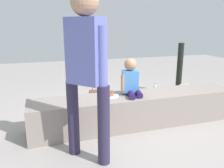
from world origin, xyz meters
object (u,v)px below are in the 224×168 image
at_px(child_seated, 131,79).
at_px(adult_standing, 86,62).
at_px(cake_plate, 110,95).
at_px(party_cup_red, 58,104).
at_px(water_bottle_near_gift, 155,88).
at_px(handbag_black_leather, 125,104).
at_px(handbag_brown_canvas, 99,96).
at_px(gift_bag, 183,94).
at_px(cake_box_white, 88,109).

distance_m(child_seated, adult_standing, 1.01).
bearing_deg(child_seated, cake_plate, 176.27).
bearing_deg(adult_standing, cake_plate, 56.25).
distance_m(adult_standing, cake_plate, 0.95).
xyz_separation_m(adult_standing, party_cup_red, (-0.18, 1.62, -0.94)).
distance_m(water_bottle_near_gift, handbag_black_leather, 1.22).
xyz_separation_m(adult_standing, handbag_brown_canvas, (0.53, 1.66, -0.87)).
relative_size(child_seated, gift_bag, 1.55).
height_order(water_bottle_near_gift, party_cup_red, water_bottle_near_gift).
bearing_deg(party_cup_red, water_bottle_near_gift, 8.37).
bearing_deg(gift_bag, water_bottle_near_gift, 108.72).
height_order(adult_standing, party_cup_red, adult_standing).
bearing_deg(water_bottle_near_gift, party_cup_red, -171.63).
height_order(gift_bag, handbag_black_leather, gift_bag).
distance_m(child_seated, cake_box_white, 0.91).
height_order(child_seated, adult_standing, adult_standing).
xyz_separation_m(party_cup_red, handbag_black_leather, (1.00, -0.48, 0.05)).
bearing_deg(cake_box_white, party_cup_red, 132.01).
bearing_deg(handbag_brown_canvas, gift_bag, -15.19).
bearing_deg(child_seated, cake_box_white, 131.45).
xyz_separation_m(adult_standing, handbag_black_leather, (0.82, 1.14, -0.89)).
bearing_deg(adult_standing, cake_box_white, 78.81).
bearing_deg(gift_bag, child_seated, -153.33).
relative_size(gift_bag, party_cup_red, 3.35).
bearing_deg(party_cup_red, adult_standing, -83.67).
distance_m(cake_plate, handbag_black_leather, 0.72).
bearing_deg(cake_plate, child_seated, -3.73).
bearing_deg(cake_plate, gift_bag, 21.84).
height_order(cake_box_white, handbag_brown_canvas, handbag_brown_canvas).
bearing_deg(water_bottle_near_gift, handbag_brown_canvas, -168.65).
relative_size(gift_bag, cake_box_white, 1.00).
xyz_separation_m(child_seated, party_cup_red, (-0.89, 1.00, -0.59)).
distance_m(party_cup_red, handbag_black_leather, 1.11).
xyz_separation_m(gift_bag, party_cup_red, (-2.16, 0.36, -0.09)).
distance_m(cake_box_white, handbag_black_leather, 0.59).
bearing_deg(party_cup_red, child_seated, -48.29).
distance_m(party_cup_red, handbag_brown_canvas, 0.71).
relative_size(child_seated, cake_box_white, 1.55).
distance_m(adult_standing, gift_bag, 2.50).
distance_m(cake_plate, party_cup_red, 1.22).
distance_m(party_cup_red, cake_box_white, 0.61).
xyz_separation_m(child_seated, gift_bag, (1.28, 0.64, -0.50)).
bearing_deg(party_cup_red, handbag_brown_canvas, 3.09).
relative_size(adult_standing, handbag_brown_canvas, 4.90).
xyz_separation_m(child_seated, cake_plate, (-0.28, 0.02, -0.19)).
relative_size(handbag_black_leather, handbag_brown_canvas, 0.86).
xyz_separation_m(water_bottle_near_gift, party_cup_red, (-1.95, -0.29, -0.04)).
height_order(water_bottle_near_gift, cake_box_white, water_bottle_near_gift).
bearing_deg(party_cup_red, handbag_black_leather, -25.71).
bearing_deg(cake_plate, adult_standing, -123.75).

